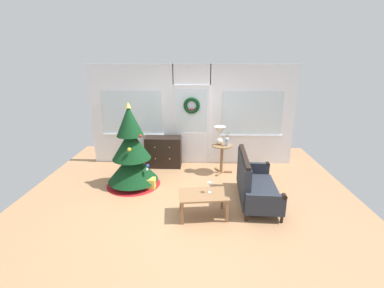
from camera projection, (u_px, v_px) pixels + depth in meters
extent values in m
plane|color=#AD7F56|center=(189.00, 201.00, 5.21)|extent=(6.76, 6.76, 0.00)
cube|color=white|center=(133.00, 115.00, 6.86)|extent=(2.15, 0.08, 2.55)
cube|color=white|center=(252.00, 116.00, 6.78)|extent=(2.15, 0.08, 2.55)
cube|color=white|center=(192.00, 74.00, 6.51)|extent=(0.94, 0.08, 0.50)
cube|color=silver|center=(192.00, 125.00, 6.86)|extent=(0.90, 0.05, 2.05)
cube|color=white|center=(192.00, 147.00, 7.01)|extent=(0.78, 0.02, 0.80)
cube|color=silver|center=(192.00, 111.00, 6.72)|extent=(0.78, 0.01, 1.10)
cube|color=silver|center=(132.00, 113.00, 6.78)|extent=(1.50, 0.01, 1.10)
cube|color=silver|center=(252.00, 113.00, 6.70)|extent=(1.50, 0.01, 1.10)
cube|color=silver|center=(133.00, 134.00, 6.94)|extent=(1.59, 0.06, 0.03)
cube|color=silver|center=(251.00, 135.00, 6.86)|extent=(1.59, 0.06, 0.03)
torus|color=black|center=(192.00, 106.00, 6.64)|extent=(0.41, 0.09, 0.41)
cube|color=red|center=(192.00, 111.00, 6.66)|extent=(0.10, 0.02, 0.10)
cylinder|color=#4C331E|center=(134.00, 180.00, 5.89)|extent=(0.10, 0.10, 0.19)
cone|color=red|center=(134.00, 182.00, 5.91)|extent=(1.17, 1.17, 0.10)
cone|color=#0F3819|center=(133.00, 166.00, 5.79)|extent=(1.08, 1.08, 0.64)
cone|color=#0F3819|center=(131.00, 144.00, 5.64)|extent=(0.82, 0.82, 0.64)
cone|color=#0F3819|center=(129.00, 121.00, 5.48)|extent=(0.56, 0.56, 0.64)
cone|color=#E0BC4C|center=(128.00, 105.00, 5.38)|extent=(0.12, 0.12, 0.12)
sphere|color=red|center=(129.00, 161.00, 6.17)|extent=(0.06, 0.06, 0.06)
sphere|color=gold|center=(124.00, 131.00, 5.71)|extent=(0.08, 0.08, 0.08)
sphere|color=silver|center=(147.00, 170.00, 5.54)|extent=(0.06, 0.06, 0.06)
sphere|color=#264CB2|center=(148.00, 166.00, 5.56)|extent=(0.07, 0.07, 0.07)
sphere|color=red|center=(140.00, 136.00, 5.45)|extent=(0.06, 0.06, 0.06)
sphere|color=gold|center=(129.00, 149.00, 5.34)|extent=(0.08, 0.08, 0.08)
cube|color=black|center=(164.00, 152.00, 6.82)|extent=(0.90, 0.43, 0.78)
sphere|color=tan|center=(155.00, 147.00, 6.56)|extent=(0.03, 0.03, 0.03)
sphere|color=tan|center=(169.00, 148.00, 6.54)|extent=(0.03, 0.03, 0.03)
sphere|color=tan|center=(155.00, 159.00, 6.65)|extent=(0.03, 0.03, 0.03)
sphere|color=tan|center=(170.00, 159.00, 6.64)|extent=(0.03, 0.03, 0.03)
cylinder|color=black|center=(282.00, 219.00, 4.51)|extent=(0.05, 0.05, 0.14)
cylinder|color=black|center=(266.00, 183.00, 5.84)|extent=(0.05, 0.05, 0.14)
cylinder|color=black|center=(246.00, 217.00, 4.56)|extent=(0.05, 0.05, 0.14)
cylinder|color=black|center=(239.00, 182.00, 5.88)|extent=(0.05, 0.05, 0.14)
cube|color=#282D38|center=(258.00, 191.00, 5.15)|extent=(0.79, 1.37, 0.14)
cube|color=#282D38|center=(244.00, 173.00, 5.06)|extent=(0.19, 1.34, 0.62)
cube|color=black|center=(245.00, 156.00, 4.96)|extent=(0.15, 1.31, 0.06)
cube|color=#282D38|center=(265.00, 205.00, 4.44)|extent=(0.67, 0.12, 0.38)
cylinder|color=black|center=(284.00, 197.00, 4.37)|extent=(0.09, 0.09, 0.09)
cube|color=#282D38|center=(253.00, 171.00, 5.80)|extent=(0.67, 0.12, 0.38)
cylinder|color=black|center=(268.00, 164.00, 5.72)|extent=(0.09, 0.09, 0.09)
cylinder|color=#8E6642|center=(222.00, 146.00, 6.32)|extent=(0.48, 0.48, 0.02)
cylinder|color=#8E6642|center=(222.00, 159.00, 6.43)|extent=(0.07, 0.07, 0.68)
cube|color=#8E6642|center=(228.00, 172.00, 6.52)|extent=(0.20, 0.05, 0.04)
cube|color=#8E6642|center=(218.00, 169.00, 6.66)|extent=(0.14, 0.20, 0.04)
cube|color=#8E6642|center=(218.00, 174.00, 6.40)|extent=(0.14, 0.20, 0.04)
sphere|color=silver|center=(220.00, 141.00, 6.33)|extent=(0.16, 0.16, 0.16)
cylinder|color=silver|center=(220.00, 136.00, 6.30)|extent=(0.02, 0.02, 0.06)
cone|color=silver|center=(220.00, 131.00, 6.26)|extent=(0.28, 0.28, 0.20)
cylinder|color=#99ADBC|center=(227.00, 143.00, 6.24)|extent=(0.09, 0.09, 0.16)
sphere|color=#99ADBC|center=(227.00, 139.00, 6.21)|extent=(0.10, 0.10, 0.10)
cylinder|color=#4C7042|center=(226.00, 135.00, 6.18)|extent=(0.07, 0.01, 0.17)
cylinder|color=#4C7042|center=(227.00, 135.00, 6.18)|extent=(0.01, 0.01, 0.18)
cylinder|color=#4C7042|center=(228.00, 135.00, 6.18)|extent=(0.07, 0.01, 0.17)
cube|color=#8E6642|center=(203.00, 195.00, 4.61)|extent=(0.89, 0.61, 0.03)
cube|color=#8E6642|center=(182.00, 213.00, 4.43)|extent=(0.05, 0.05, 0.40)
cube|color=#8E6642|center=(227.00, 211.00, 4.49)|extent=(0.05, 0.05, 0.40)
cube|color=#8E6642|center=(181.00, 200.00, 4.85)|extent=(0.05, 0.05, 0.40)
cube|color=#8E6642|center=(222.00, 198.00, 4.91)|extent=(0.05, 0.05, 0.40)
cylinder|color=silver|center=(209.00, 192.00, 4.65)|extent=(0.06, 0.06, 0.01)
cylinder|color=silver|center=(209.00, 190.00, 4.64)|extent=(0.01, 0.01, 0.10)
cone|color=silver|center=(210.00, 185.00, 4.61)|extent=(0.08, 0.08, 0.09)
cube|color=#D8C64C|center=(150.00, 183.00, 5.71)|extent=(0.22, 0.20, 0.22)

